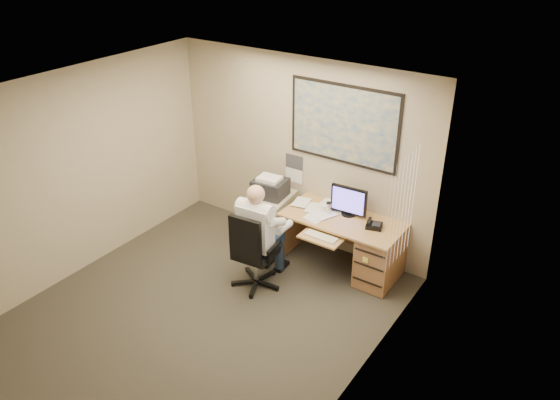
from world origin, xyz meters
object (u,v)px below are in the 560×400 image
Objects in this scene: desk at (364,245)px; person at (257,237)px; filing_cabinet at (271,215)px; office_chair at (253,265)px.

person is at bearing -137.14° from desk.
filing_cabinet is at bearing -178.04° from desk.
filing_cabinet is 0.97× the size of office_chair.
desk is at bearing 39.45° from office_chair.
office_chair reaches higher than filing_cabinet.
office_chair is at bearing -134.96° from desk.
person is (0.43, -0.92, 0.25)m from filing_cabinet.
office_chair is at bearing -97.81° from person.
desk is at bearing -4.40° from filing_cabinet.
person is (-1.04, -0.97, 0.27)m from desk.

